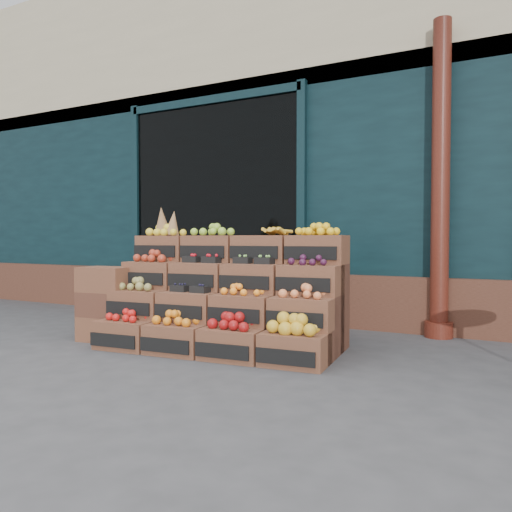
% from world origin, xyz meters
% --- Properties ---
extents(ground, '(60.00, 60.00, 0.00)m').
position_xyz_m(ground, '(0.00, 0.00, 0.00)').
color(ground, '#3A3A3D').
rests_on(ground, ground).
extents(shop_facade, '(12.00, 6.24, 4.80)m').
position_xyz_m(shop_facade, '(0.00, 5.11, 2.40)').
color(shop_facade, black).
rests_on(shop_facade, ground).
extents(crate_display, '(2.21, 1.21, 1.34)m').
position_xyz_m(crate_display, '(-0.51, 0.69, 0.41)').
color(crate_display, brown).
rests_on(crate_display, ground).
extents(spare_crates, '(0.52, 0.39, 0.73)m').
position_xyz_m(spare_crates, '(-1.70, 0.37, 0.36)').
color(spare_crates, brown).
rests_on(spare_crates, ground).
extents(shopkeeper, '(0.77, 0.60, 1.89)m').
position_xyz_m(shopkeeper, '(-1.60, 2.78, 0.95)').
color(shopkeeper, '#1E6922').
rests_on(shopkeeper, ground).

